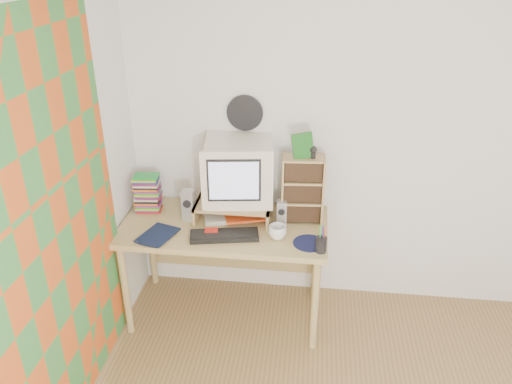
% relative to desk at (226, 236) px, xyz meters
% --- Properties ---
extents(back_wall, '(3.50, 0.00, 3.50)m').
position_rel_desk_xyz_m(back_wall, '(1.03, 0.31, 0.63)').
color(back_wall, white).
rests_on(back_wall, floor).
extents(curtain, '(0.00, 2.20, 2.20)m').
position_rel_desk_xyz_m(curtain, '(-0.68, -0.96, 0.53)').
color(curtain, '#D0561D').
rests_on(curtain, left_wall).
extents(wall_disc, '(0.25, 0.02, 0.25)m').
position_rel_desk_xyz_m(wall_disc, '(0.10, 0.29, 0.81)').
color(wall_disc, black).
rests_on(wall_disc, back_wall).
extents(desk, '(1.40, 0.70, 0.75)m').
position_rel_desk_xyz_m(desk, '(0.00, 0.00, 0.00)').
color(desk, tan).
rests_on(desk, floor).
extents(monitor_riser, '(0.52, 0.30, 0.12)m').
position_rel_desk_xyz_m(monitor_riser, '(0.05, 0.04, 0.23)').
color(monitor_riser, tan).
rests_on(monitor_riser, desk).
extents(crt_monitor, '(0.50, 0.50, 0.42)m').
position_rel_desk_xyz_m(crt_monitor, '(0.08, 0.09, 0.47)').
color(crt_monitor, white).
rests_on(crt_monitor, monitor_riser).
extents(speaker_left, '(0.09, 0.09, 0.22)m').
position_rel_desk_xyz_m(speaker_left, '(-0.25, -0.02, 0.24)').
color(speaker_left, '#AEAEB3').
rests_on(speaker_left, desk).
extents(speaker_right, '(0.07, 0.07, 0.18)m').
position_rel_desk_xyz_m(speaker_right, '(0.39, -0.02, 0.22)').
color(speaker_right, '#AEAEB3').
rests_on(speaker_right, desk).
extents(keyboard, '(0.46, 0.23, 0.03)m').
position_rel_desk_xyz_m(keyboard, '(0.03, -0.23, 0.15)').
color(keyboard, black).
rests_on(keyboard, desk).
extents(dvd_stack, '(0.18, 0.14, 0.24)m').
position_rel_desk_xyz_m(dvd_stack, '(-0.57, 0.07, 0.26)').
color(dvd_stack, brown).
rests_on(dvd_stack, desk).
extents(cd_rack, '(0.29, 0.17, 0.47)m').
position_rel_desk_xyz_m(cd_rack, '(0.52, 0.06, 0.37)').
color(cd_rack, tan).
rests_on(cd_rack, desk).
extents(mug, '(0.15, 0.15, 0.09)m').
position_rel_desk_xyz_m(mug, '(0.37, -0.20, 0.18)').
color(mug, white).
rests_on(mug, desk).
extents(diary, '(0.27, 0.24, 0.05)m').
position_rel_desk_xyz_m(diary, '(-0.49, -0.25, 0.16)').
color(diary, '#0F1938').
rests_on(diary, desk).
extents(mousepad, '(0.25, 0.25, 0.00)m').
position_rel_desk_xyz_m(mousepad, '(0.58, -0.24, 0.14)').
color(mousepad, '#111138').
rests_on(mousepad, desk).
extents(pen_cup, '(0.08, 0.08, 0.14)m').
position_rel_desk_xyz_m(pen_cup, '(0.66, -0.32, 0.20)').
color(pen_cup, black).
rests_on(pen_cup, desk).
extents(papers, '(0.39, 0.33, 0.04)m').
position_rel_desk_xyz_m(papers, '(0.05, 0.05, 0.16)').
color(papers, silver).
rests_on(papers, desk).
extents(red_box, '(0.09, 0.06, 0.04)m').
position_rel_desk_xyz_m(red_box, '(-0.06, -0.22, 0.16)').
color(red_box, red).
rests_on(red_box, desk).
extents(game_box, '(0.13, 0.06, 0.17)m').
position_rel_desk_xyz_m(game_box, '(0.51, 0.04, 0.69)').
color(game_box, '#1C631F').
rests_on(game_box, cd_rack).
extents(webcam, '(0.05, 0.05, 0.08)m').
position_rel_desk_xyz_m(webcam, '(0.58, 0.05, 0.65)').
color(webcam, black).
rests_on(webcam, cd_rack).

